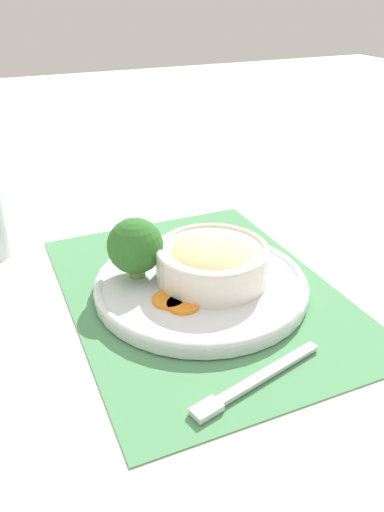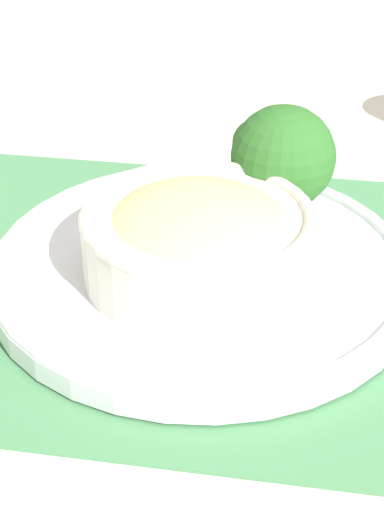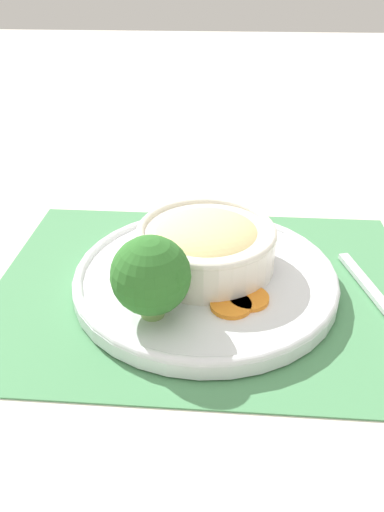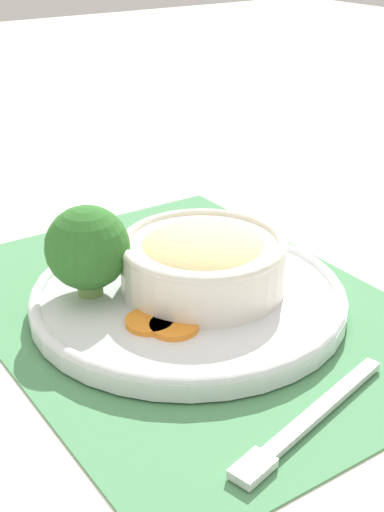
# 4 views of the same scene
# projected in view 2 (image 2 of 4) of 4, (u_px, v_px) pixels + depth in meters

# --- Properties ---
(ground_plane) EXTENTS (4.00, 4.00, 0.00)m
(ground_plane) POSITION_uv_depth(u_px,v_px,m) (201.00, 284.00, 0.62)
(ground_plane) COLOR beige
(placemat) EXTENTS (0.49, 0.37, 0.00)m
(placemat) POSITION_uv_depth(u_px,v_px,m) (201.00, 282.00, 0.62)
(placemat) COLOR #4C8C59
(placemat) RESTS_ON ground_plane
(plate) EXTENTS (0.30, 0.30, 0.02)m
(plate) POSITION_uv_depth(u_px,v_px,m) (201.00, 266.00, 0.61)
(plate) COLOR silver
(plate) RESTS_ON placemat
(bowl) EXTENTS (0.16, 0.16, 0.06)m
(bowl) POSITION_uv_depth(u_px,v_px,m) (196.00, 237.00, 0.58)
(bowl) COLOR silver
(bowl) RESTS_ON plate
(broccoli_floret) EXTENTS (0.08, 0.08, 0.09)m
(broccoli_floret) POSITION_uv_depth(u_px,v_px,m) (282.00, 157.00, 0.64)
(broccoli_floret) COLOR #759E51
(broccoli_floret) RESTS_ON plate
(carrot_slice_near) EXTENTS (0.04, 0.04, 0.01)m
(carrot_slice_near) POSITION_uv_depth(u_px,v_px,m) (175.00, 213.00, 0.66)
(carrot_slice_near) COLOR orange
(carrot_slice_near) RESTS_ON plate
(carrot_slice_middle) EXTENTS (0.04, 0.04, 0.01)m
(carrot_slice_middle) POSITION_uv_depth(u_px,v_px,m) (148.00, 220.00, 0.65)
(carrot_slice_middle) COLOR orange
(carrot_slice_middle) RESTS_ON plate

